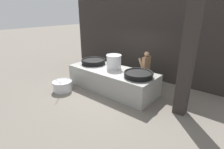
% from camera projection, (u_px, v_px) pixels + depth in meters
% --- Properties ---
extents(ground_plane, '(60.00, 60.00, 0.00)m').
position_uv_depth(ground_plane, '(112.00, 89.00, 7.66)').
color(ground_plane, slate).
extents(back_wall, '(9.03, 0.24, 3.83)m').
position_uv_depth(back_wall, '(142.00, 39.00, 8.69)').
color(back_wall, '#2D2826').
rests_on(back_wall, ground_plane).
extents(support_pillar, '(0.38, 0.38, 3.83)m').
position_uv_depth(support_pillar, '(188.00, 57.00, 5.27)').
color(support_pillar, '#2D2826').
rests_on(support_pillar, ground_plane).
extents(hearth_platform, '(3.85, 1.53, 0.91)m').
position_uv_depth(hearth_platform, '(112.00, 79.00, 7.50)').
color(hearth_platform, gray).
rests_on(hearth_platform, ground_plane).
extents(giant_wok_near, '(1.12, 1.12, 0.22)m').
position_uv_depth(giant_wok_near, '(93.00, 61.00, 8.07)').
color(giant_wok_near, black).
rests_on(giant_wok_near, hearth_platform).
extents(giant_wok_far, '(1.11, 1.11, 0.20)m').
position_uv_depth(giant_wok_far, '(138.00, 74.00, 6.48)').
color(giant_wok_far, black).
rests_on(giant_wok_far, hearth_platform).
extents(stock_pot, '(0.66, 0.66, 0.60)m').
position_uv_depth(stock_pot, '(114.00, 61.00, 7.36)').
color(stock_pot, silver).
rests_on(stock_pot, hearth_platform).
extents(cook, '(0.39, 0.59, 1.60)m').
position_uv_depth(cook, '(146.00, 68.00, 7.66)').
color(cook, '#9E7551').
rests_on(cook, ground_plane).
extents(prep_bowl_vegetables, '(0.83, 0.93, 0.76)m').
position_uv_depth(prep_bowl_vegetables, '(62.00, 85.00, 7.43)').
color(prep_bowl_vegetables, silver).
rests_on(prep_bowl_vegetables, ground_plane).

